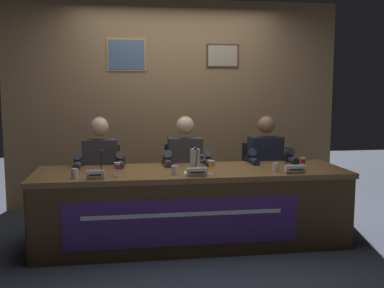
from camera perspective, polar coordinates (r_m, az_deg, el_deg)
name	(u,v)px	position (r m, az deg, el deg)	size (l,w,h in m)	color
ground_plane	(192,242)	(4.50, 0.00, -12.42)	(12.00, 12.00, 0.00)	#383D4C
wall_back_panelled	(175,105)	(5.71, -2.19, 5.05)	(4.18, 0.14, 2.60)	#937047
conference_table	(193,195)	(4.26, 0.18, -6.58)	(2.98, 0.88, 0.73)	brown
chair_left	(102,189)	(4.95, -11.44, -5.62)	(0.44, 0.44, 0.89)	black
panelist_left	(100,167)	(4.70, -11.64, -2.86)	(0.51, 0.48, 1.22)	black
nameplate_left	(95,175)	(3.94, -12.23, -3.85)	(0.15, 0.06, 0.08)	white
juice_glass_left	(117,167)	(4.04, -9.50, -2.86)	(0.06, 0.06, 0.12)	white
water_cup_left	(75,174)	(4.03, -14.73, -3.71)	(0.06, 0.06, 0.08)	silver
microphone_left	(101,166)	(4.16, -11.54, -2.78)	(0.06, 0.17, 0.22)	black
chair_center	(184,186)	(4.98, -1.06, -5.40)	(0.44, 0.44, 0.89)	black
panelist_center	(186,165)	(4.73, -0.75, -2.65)	(0.51, 0.48, 1.22)	black
nameplate_center	(197,172)	(3.98, 0.62, -3.59)	(0.19, 0.06, 0.08)	white
juice_glass_center	(211,165)	(4.09, 2.48, -2.64)	(0.06, 0.06, 0.12)	white
water_cup_center	(175,171)	(4.05, -2.25, -3.44)	(0.06, 0.06, 0.08)	silver
microphone_center	(197,163)	(4.25, 0.62, -2.43)	(0.06, 0.17, 0.22)	black
chair_right	(262,184)	(5.17, 8.86, -5.02)	(0.44, 0.44, 0.89)	black
panelist_right	(268,163)	(4.93, 9.61, -2.36)	(0.51, 0.48, 1.22)	black
nameplate_right	(295,169)	(4.22, 13.03, -3.16)	(0.19, 0.06, 0.08)	white
juice_glass_right	(303,161)	(4.41, 13.96, -2.15)	(0.06, 0.06, 0.12)	white
water_cup_right	(276,168)	(4.28, 10.63, -3.00)	(0.06, 0.06, 0.08)	silver
microphone_right	(289,162)	(4.44, 12.23, -2.20)	(0.06, 0.17, 0.22)	black
water_pitcher_central	(195,158)	(4.40, 0.41, -1.84)	(0.15, 0.10, 0.21)	silver
document_stack_center	(196,173)	(4.11, 0.45, -3.73)	(0.22, 0.17, 0.01)	white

